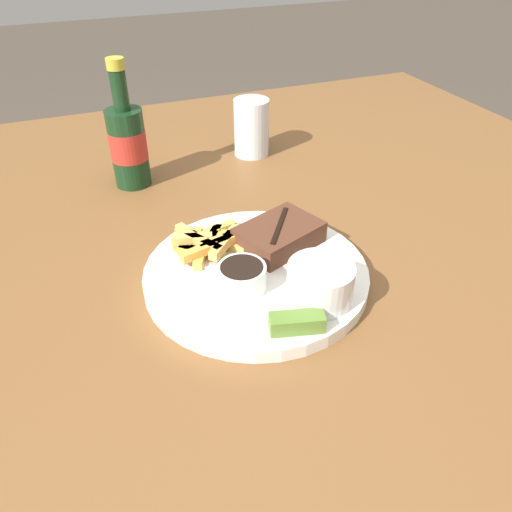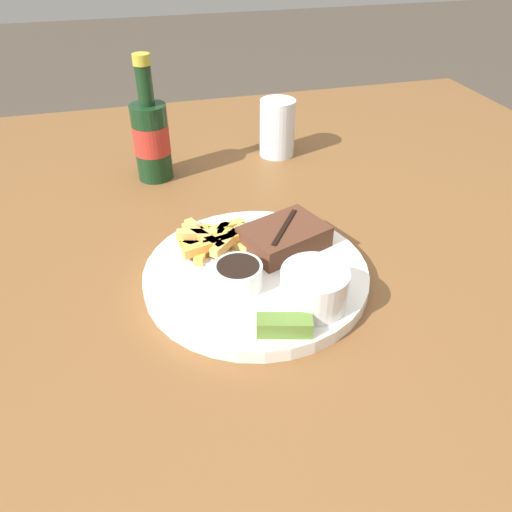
# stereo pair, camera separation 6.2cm
# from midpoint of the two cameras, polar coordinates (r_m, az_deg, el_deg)

# --- Properties ---
(dining_table) EXTENTS (1.46, 1.41, 0.75)m
(dining_table) POSITION_cam_midpoint_polar(r_m,az_deg,el_deg) (0.68, -2.61, -6.87)
(dining_table) COLOR brown
(dining_table) RESTS_ON ground_plane
(dinner_plate) EXTENTS (0.28, 0.28, 0.02)m
(dinner_plate) POSITION_cam_midpoint_polar(r_m,az_deg,el_deg) (0.64, -2.78, -2.21)
(dinner_plate) COLOR white
(dinner_plate) RESTS_ON dining_table
(steak_portion) EXTENTS (0.13, 0.11, 0.03)m
(steak_portion) POSITION_cam_midpoint_polar(r_m,az_deg,el_deg) (0.67, 0.01, 2.32)
(steak_portion) COLOR #512D1E
(steak_portion) RESTS_ON dinner_plate
(fries_pile) EXTENTS (0.11, 0.11, 0.02)m
(fries_pile) POSITION_cam_midpoint_polar(r_m,az_deg,el_deg) (0.67, -8.03, 1.46)
(fries_pile) COLOR #F4B047
(fries_pile) RESTS_ON dinner_plate
(coleslaw_cup) EXTENTS (0.08, 0.08, 0.05)m
(coleslaw_cup) POSITION_cam_midpoint_polar(r_m,az_deg,el_deg) (0.57, 4.28, -3.02)
(coleslaw_cup) COLOR white
(coleslaw_cup) RESTS_ON dinner_plate
(dipping_sauce_cup) EXTENTS (0.06, 0.06, 0.03)m
(dipping_sauce_cup) POSITION_cam_midpoint_polar(r_m,az_deg,el_deg) (0.59, -4.61, -2.43)
(dipping_sauce_cup) COLOR silver
(dipping_sauce_cup) RESTS_ON dinner_plate
(pickle_spear) EXTENTS (0.06, 0.04, 0.02)m
(pickle_spear) POSITION_cam_midpoint_polar(r_m,az_deg,el_deg) (0.54, 0.98, -7.88)
(pickle_spear) COLOR #567A2D
(pickle_spear) RESTS_ON dinner_plate
(fork_utensil) EXTENTS (0.13, 0.07, 0.00)m
(fork_utensil) POSITION_cam_midpoint_polar(r_m,az_deg,el_deg) (0.64, -9.44, -1.16)
(fork_utensil) COLOR #B7B7BC
(fork_utensil) RESTS_ON dinner_plate
(beer_bottle) EXTENTS (0.06, 0.06, 0.21)m
(beer_bottle) POSITION_cam_midpoint_polar(r_m,az_deg,el_deg) (0.87, -16.49, 12.25)
(beer_bottle) COLOR #143319
(beer_bottle) RESTS_ON dining_table
(drinking_glass) EXTENTS (0.07, 0.07, 0.10)m
(drinking_glass) POSITION_cam_midpoint_polar(r_m,az_deg,el_deg) (0.95, -2.44, 14.42)
(drinking_glass) COLOR silver
(drinking_glass) RESTS_ON dining_table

